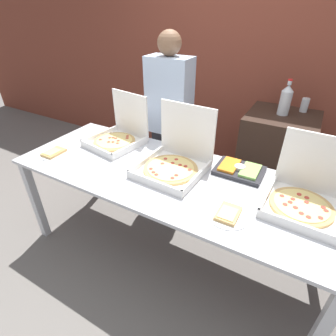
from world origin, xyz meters
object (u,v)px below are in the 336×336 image
at_px(pizza_box_far_right, 304,195).
at_px(veggie_tray, 239,170).
at_px(paper_plate_front_right, 228,214).
at_px(soda_can_silver, 305,105).
at_px(pizza_box_far_left, 175,160).
at_px(paper_plate_front_center, 54,153).
at_px(soda_bottle, 286,100).
at_px(pizza_box_near_left, 118,135).
at_px(person_guest_cap, 169,124).

distance_m(pizza_box_far_right, veggie_tray, 0.47).
height_order(pizza_box_far_right, veggie_tray, pizza_box_far_right).
bearing_deg(paper_plate_front_right, soda_can_silver, 82.42).
height_order(paper_plate_front_right, soda_can_silver, soda_can_silver).
xyz_separation_m(pizza_box_far_left, paper_plate_front_center, (-0.96, -0.29, -0.07)).
height_order(pizza_box_far_right, soda_can_silver, pizza_box_far_right).
height_order(pizza_box_far_left, soda_bottle, soda_bottle).
bearing_deg(pizza_box_far_right, pizza_box_far_left, -176.13).
bearing_deg(pizza_box_far_right, veggie_tray, 161.17).
xyz_separation_m(pizza_box_far_left, soda_bottle, (0.55, 1.00, 0.25)).
bearing_deg(veggie_tray, pizza_box_far_right, -21.58).
distance_m(pizza_box_near_left, pizza_box_far_right, 1.50).
relative_size(pizza_box_near_left, paper_plate_front_right, 1.95).
distance_m(paper_plate_front_center, person_guest_cap, 1.06).
bearing_deg(soda_bottle, pizza_box_near_left, -143.89).
bearing_deg(paper_plate_front_center, veggie_tray, 18.99).
xyz_separation_m(pizza_box_near_left, pizza_box_far_right, (1.50, -0.12, 0.00)).
relative_size(paper_plate_front_center, paper_plate_front_right, 0.92).
bearing_deg(veggie_tray, person_guest_cap, 153.13).
height_order(pizza_box_near_left, paper_plate_front_center, pizza_box_near_left).
relative_size(paper_plate_front_center, person_guest_cap, 0.13).
height_order(pizza_box_near_left, paper_plate_front_right, pizza_box_near_left).
height_order(pizza_box_far_left, pizza_box_far_right, pizza_box_far_left).
height_order(pizza_box_near_left, veggie_tray, pizza_box_near_left).
height_order(soda_can_silver, person_guest_cap, person_guest_cap).
bearing_deg(paper_plate_front_right, veggie_tray, 99.33).
distance_m(soda_bottle, soda_can_silver, 0.24).
distance_m(pizza_box_far_left, soda_can_silver, 1.38).
distance_m(pizza_box_near_left, paper_plate_front_center, 0.54).
bearing_deg(paper_plate_front_center, pizza_box_far_right, 9.49).
relative_size(pizza_box_near_left, soda_bottle, 1.57).
xyz_separation_m(pizza_box_far_left, pizza_box_far_right, (0.87, 0.02, -0.01)).
bearing_deg(pizza_box_far_left, paper_plate_front_right, -27.28).
xyz_separation_m(paper_plate_front_center, soda_bottle, (1.51, 1.29, 0.32)).
bearing_deg(pizza_box_near_left, pizza_box_far_left, -3.37).
relative_size(soda_bottle, soda_can_silver, 2.48).
bearing_deg(veggie_tray, paper_plate_front_center, -161.01).
distance_m(paper_plate_front_center, paper_plate_front_right, 1.47).
bearing_deg(pizza_box_far_left, soda_bottle, 63.87).
xyz_separation_m(pizza_box_near_left, paper_plate_front_center, (-0.33, -0.43, -0.06)).
distance_m(paper_plate_front_right, veggie_tray, 0.49).
bearing_deg(paper_plate_front_center, person_guest_cap, 57.16).
relative_size(pizza_box_near_left, veggie_tray, 1.43).
relative_size(pizza_box_far_right, paper_plate_front_right, 1.79).
height_order(pizza_box_far_left, person_guest_cap, person_guest_cap).
xyz_separation_m(paper_plate_front_right, veggie_tray, (-0.08, 0.48, 0.01)).
xyz_separation_m(pizza_box_far_right, soda_bottle, (-0.31, 0.99, 0.26)).
xyz_separation_m(pizza_box_far_left, paper_plate_front_right, (0.51, -0.29, -0.07)).
distance_m(paper_plate_front_center, soda_bottle, 2.01).
bearing_deg(paper_plate_front_center, pizza_box_far_left, 16.73).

